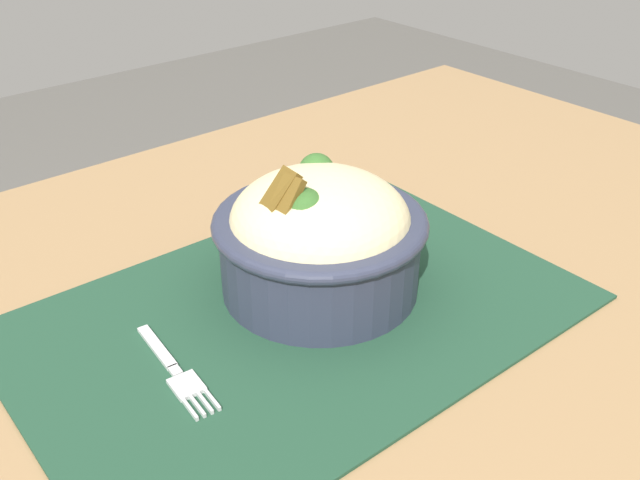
% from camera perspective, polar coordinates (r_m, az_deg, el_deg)
% --- Properties ---
extents(table, '(1.31, 0.82, 0.76)m').
position_cam_1_polar(table, '(0.68, -2.02, -10.74)').
color(table, '#99754C').
rests_on(table, ground_plane).
extents(placemat, '(0.48, 0.33, 0.00)m').
position_cam_1_polar(placemat, '(0.64, -1.79, -5.70)').
color(placemat, '#1E422D').
rests_on(placemat, table).
extents(bowl, '(0.22, 0.22, 0.13)m').
position_cam_1_polar(bowl, '(0.64, -0.03, 0.40)').
color(bowl, '#2D3347').
rests_on(bowl, placemat).
extents(fork, '(0.03, 0.12, 0.00)m').
position_cam_1_polar(fork, '(0.58, -11.20, -10.13)').
color(fork, silver).
rests_on(fork, placemat).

